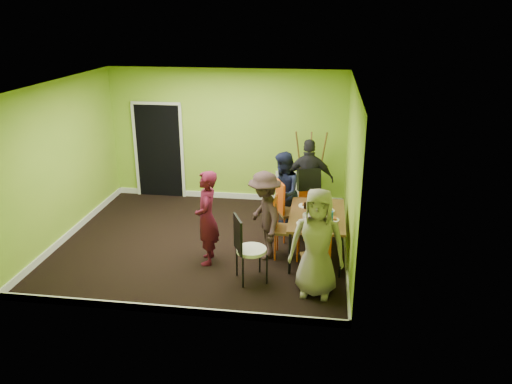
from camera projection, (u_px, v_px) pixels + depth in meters
ground at (204, 242)px, 8.91m from camera, size 5.00×5.00×0.00m
room_walls at (201, 189)px, 8.61m from camera, size 5.04×4.54×2.82m
dining_table at (317, 217)px, 8.19m from camera, size 0.90×1.50×0.75m
chair_left_far at (287, 207)px, 8.86m from camera, size 0.59×0.59×1.09m
chair_left_near at (282, 224)px, 8.21m from camera, size 0.44×0.44×1.05m
chair_back_end at (310, 185)px, 9.48m from camera, size 0.58×0.63×1.08m
chair_front_end at (317, 255)px, 7.33m from camera, size 0.47×0.47×0.92m
chair_bentwood at (247, 246)px, 7.45m from camera, size 0.55×0.54×1.06m
easel at (310, 170)px, 10.27m from camera, size 0.65×0.61×1.63m
plate_near_left at (306, 206)px, 8.51m from camera, size 0.26×0.26×0.01m
plate_near_right at (304, 223)px, 7.81m from camera, size 0.25×0.25×0.01m
plate_far_back at (315, 203)px, 8.63m from camera, size 0.23×0.23×0.01m
plate_far_front at (316, 229)px, 7.60m from camera, size 0.26×0.26×0.01m
plate_wall_back at (328, 210)px, 8.32m from camera, size 0.22×0.22×0.01m
plate_wall_front at (332, 220)px, 7.94m from camera, size 0.22×0.22×0.01m
thermos at (316, 208)px, 8.13m from camera, size 0.08×0.08×0.22m
blue_bottle at (331, 218)px, 7.76m from camera, size 0.08×0.08×0.21m
orange_bottle at (313, 206)px, 8.41m from camera, size 0.04×0.04×0.07m
glass_mid at (305, 206)px, 8.40m from camera, size 0.06×0.06×0.10m
glass_back at (328, 204)px, 8.49m from camera, size 0.06×0.06×0.09m
glass_front at (329, 224)px, 7.69m from camera, size 0.07×0.07×0.09m
cup_a at (307, 217)px, 7.95m from camera, size 0.14×0.14×0.11m
cup_b at (330, 211)px, 8.19m from camera, size 0.09×0.09×0.08m
person_standing at (207, 218)px, 7.96m from camera, size 0.46×0.62×1.56m
person_left_far at (283, 193)px, 9.10m from camera, size 0.68×0.82×1.52m
person_left_near at (265, 215)px, 8.14m from camera, size 0.90×1.10×1.49m
person_back_end at (309, 180)px, 9.64m from camera, size 0.97×0.45×1.61m
person_front_end at (317, 243)px, 7.04m from camera, size 0.83×0.58×1.62m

